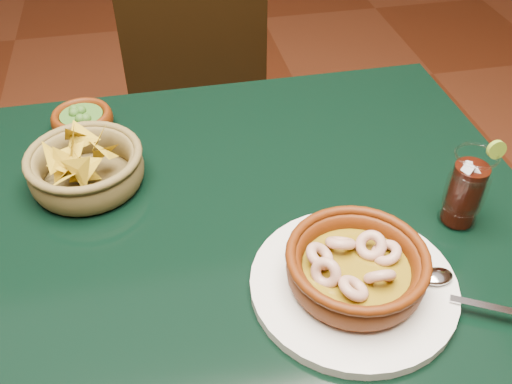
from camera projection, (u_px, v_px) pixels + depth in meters
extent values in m
cube|color=black|center=(166.00, 234.00, 0.90)|extent=(1.20, 0.80, 0.04)
cylinder|color=black|center=(379.00, 214.00, 1.48)|extent=(0.06, 0.06, 0.71)
cube|color=black|center=(207.00, 134.00, 1.57)|extent=(0.43, 0.43, 0.04)
cylinder|color=black|center=(153.00, 248.00, 1.56)|extent=(0.04, 0.04, 0.46)
cylinder|color=black|center=(284.00, 230.00, 1.61)|extent=(0.04, 0.04, 0.46)
cylinder|color=black|center=(147.00, 166.00, 1.83)|extent=(0.04, 0.04, 0.46)
cylinder|color=black|center=(259.00, 153.00, 1.88)|extent=(0.04, 0.04, 0.46)
cube|color=black|center=(193.00, 19.00, 1.55)|extent=(0.41, 0.04, 0.45)
cylinder|color=silver|center=(353.00, 285.00, 0.78)|extent=(0.28, 0.28, 0.02)
cylinder|color=#471A05|center=(354.00, 279.00, 0.78)|extent=(0.17, 0.17, 0.01)
torus|color=#471A05|center=(356.00, 268.00, 0.76)|extent=(0.21, 0.21, 0.04)
torus|color=#471A05|center=(358.00, 256.00, 0.75)|extent=(0.19, 0.19, 0.01)
cylinder|color=#6D570D|center=(356.00, 268.00, 0.76)|extent=(0.14, 0.14, 0.01)
torus|color=tan|center=(386.00, 253.00, 0.77)|extent=(0.06, 0.06, 0.03)
torus|color=tan|center=(371.00, 245.00, 0.77)|extent=(0.06, 0.06, 0.04)
torus|color=tan|center=(340.00, 243.00, 0.78)|extent=(0.06, 0.06, 0.04)
torus|color=tan|center=(320.00, 256.00, 0.76)|extent=(0.06, 0.06, 0.04)
torus|color=tan|center=(326.00, 273.00, 0.74)|extent=(0.04, 0.06, 0.06)
torus|color=tan|center=(353.00, 288.00, 0.72)|extent=(0.05, 0.04, 0.04)
torus|color=tan|center=(380.00, 277.00, 0.73)|extent=(0.05, 0.04, 0.05)
cube|color=silver|center=(498.00, 309.00, 0.74)|extent=(0.11, 0.07, 0.00)
ellipsoid|color=silver|center=(437.00, 276.00, 0.78)|extent=(0.05, 0.03, 0.01)
cylinder|color=brown|center=(90.00, 181.00, 0.95)|extent=(0.16, 0.16, 0.01)
torus|color=brown|center=(86.00, 169.00, 0.94)|extent=(0.22, 0.22, 0.06)
torus|color=brown|center=(83.00, 156.00, 0.92)|extent=(0.19, 0.19, 0.01)
cone|color=gold|center=(101.00, 153.00, 0.94)|extent=(0.08, 0.06, 0.09)
cone|color=gold|center=(83.00, 167.00, 0.91)|extent=(0.10, 0.08, 0.06)
cone|color=gold|center=(76.00, 165.00, 0.92)|extent=(0.06, 0.08, 0.10)
cone|color=gold|center=(83.00, 171.00, 0.93)|extent=(0.08, 0.09, 0.06)
cone|color=gold|center=(65.00, 164.00, 0.91)|extent=(0.09, 0.05, 0.08)
cone|color=gold|center=(106.00, 151.00, 0.93)|extent=(0.07, 0.09, 0.07)
cone|color=gold|center=(78.00, 169.00, 0.88)|extent=(0.09, 0.05, 0.10)
cone|color=gold|center=(70.00, 167.00, 0.91)|extent=(0.07, 0.07, 0.07)
cone|color=gold|center=(63.00, 166.00, 0.91)|extent=(0.08, 0.10, 0.06)
cone|color=gold|center=(76.00, 135.00, 0.94)|extent=(0.09, 0.06, 0.07)
cone|color=gold|center=(80.00, 138.00, 0.93)|extent=(0.08, 0.07, 0.06)
cone|color=gold|center=(72.00, 145.00, 0.91)|extent=(0.02, 0.10, 0.10)
cone|color=gold|center=(55.00, 159.00, 0.90)|extent=(0.06, 0.09, 0.07)
cone|color=gold|center=(63.00, 179.00, 0.90)|extent=(0.09, 0.08, 0.05)
cone|color=gold|center=(96.00, 142.00, 0.94)|extent=(0.05, 0.09, 0.09)
cone|color=gold|center=(69.00, 156.00, 0.91)|extent=(0.10, 0.09, 0.05)
cylinder|color=#471A05|center=(84.00, 128.00, 1.07)|extent=(0.10, 0.10, 0.01)
torus|color=#471A05|center=(82.00, 120.00, 1.06)|extent=(0.13, 0.13, 0.04)
cylinder|color=#234C16|center=(82.00, 117.00, 1.06)|extent=(0.08, 0.08, 0.01)
sphere|color=#234C16|center=(81.00, 111.00, 1.06)|extent=(0.02, 0.02, 0.02)
sphere|color=#234C16|center=(80.00, 119.00, 1.04)|extent=(0.02, 0.02, 0.02)
sphere|color=#234C16|center=(74.00, 113.00, 1.05)|extent=(0.02, 0.02, 0.02)
sphere|color=#234C16|center=(74.00, 110.00, 1.06)|extent=(0.02, 0.02, 0.02)
sphere|color=#234C16|center=(86.00, 119.00, 1.04)|extent=(0.02, 0.02, 0.02)
cylinder|color=white|center=(457.00, 219.00, 0.89)|extent=(0.06, 0.06, 0.01)
torus|color=white|center=(466.00, 189.00, 0.85)|extent=(0.13, 0.13, 0.07)
cylinder|color=black|center=(465.00, 194.00, 0.85)|extent=(0.05, 0.05, 0.10)
cube|color=silver|center=(468.00, 178.00, 0.83)|extent=(0.02, 0.02, 0.02)
cube|color=silver|center=(477.00, 175.00, 0.82)|extent=(0.03, 0.02, 0.02)
cube|color=silver|center=(468.00, 168.00, 0.81)|extent=(0.03, 0.02, 0.02)
cube|color=silver|center=(470.00, 167.00, 0.83)|extent=(0.02, 0.02, 0.02)
cube|color=silver|center=(469.00, 168.00, 0.83)|extent=(0.02, 0.02, 0.02)
torus|color=white|center=(477.00, 155.00, 0.81)|extent=(0.06, 0.06, 0.00)
cylinder|color=olive|center=(496.00, 150.00, 0.81)|extent=(0.03, 0.01, 0.03)
cylinder|color=white|center=(68.00, 188.00, 0.94)|extent=(0.09, 0.09, 0.01)
torus|color=white|center=(66.00, 184.00, 0.93)|extent=(0.12, 0.12, 0.03)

